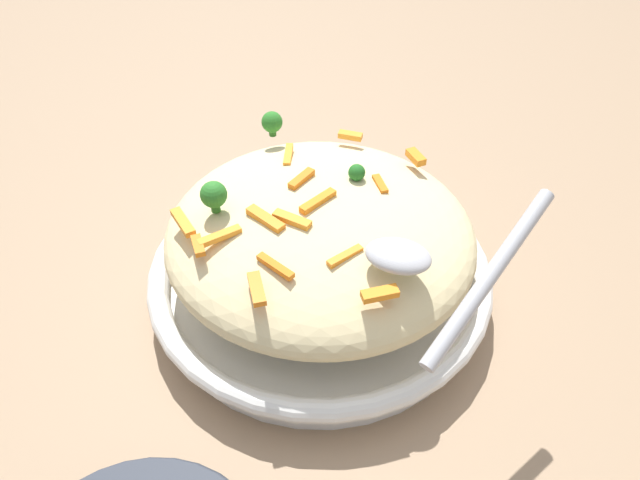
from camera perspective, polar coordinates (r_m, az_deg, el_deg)
The scene contains 23 objects.
ground_plane at distance 0.65m, azimuth 0.00°, elevation -5.13°, with size 2.40×2.40×0.00m, color #9E7F60.
serving_bowl at distance 0.63m, azimuth 0.00°, elevation -3.50°, with size 0.36×0.36×0.05m.
pasta_mound at distance 0.58m, azimuth 0.00°, elevation 0.56°, with size 0.31×0.30×0.09m, color beige.
carrot_piece_0 at distance 0.55m, azimuth -13.09°, elevation 1.70°, with size 0.04×0.01×0.01m, color orange.
carrot_piece_1 at distance 0.55m, azimuth -0.22°, elevation 3.72°, with size 0.04×0.01×0.01m, color orange.
carrot_piece_2 at distance 0.63m, azimuth 9.22°, elevation 7.92°, with size 0.02×0.01×0.01m, color orange.
carrot_piece_3 at distance 0.58m, azimuth -1.80°, elevation 5.87°, with size 0.03×0.01×0.01m, color orange.
carrot_piece_4 at distance 0.51m, azimuth 2.43°, elevation -1.58°, with size 0.04×0.01×0.01m, color orange.
carrot_piece_5 at distance 0.54m, azimuth -5.28°, elevation 2.04°, with size 0.04×0.01×0.01m, color orange.
carrot_piece_6 at distance 0.48m, azimuth -6.13°, elevation -4.69°, with size 0.03×0.01×0.01m, color orange.
carrot_piece_7 at distance 0.53m, azimuth -11.68°, elevation -0.52°, with size 0.02×0.01×0.01m, color orange.
carrot_piece_8 at distance 0.48m, azimuth 5.80°, elevation -5.17°, with size 0.03×0.01×0.01m, color orange.
carrot_piece_9 at distance 0.53m, azimuth -9.65°, elevation 0.37°, with size 0.04×0.01×0.01m, color orange.
carrot_piece_10 at distance 0.50m, azimuth -4.32°, elevation -2.53°, with size 0.04×0.01×0.01m, color orange.
carrot_piece_11 at distance 0.62m, azimuth -3.08°, elevation 8.18°, with size 0.04×0.01×0.01m, color orange.
carrot_piece_12 at distance 0.65m, azimuth 2.94°, elevation 10.03°, with size 0.03×0.01×0.01m, color orange.
carrot_piece_13 at distance 0.53m, azimuth -2.72°, elevation 1.95°, with size 0.04×0.01×0.01m, color orange.
carrot_piece_14 at distance 0.58m, azimuth 5.81°, elevation 5.37°, with size 0.03×0.01×0.01m, color orange.
broccoli_floret_0 at distance 0.58m, azimuth 3.56°, elevation 6.50°, with size 0.02×0.02×0.02m.
broccoli_floret_1 at distance 0.50m, azimuth 8.01°, elevation -1.40°, with size 0.02×0.02×0.02m.
broccoli_floret_2 at distance 0.65m, azimuth -4.65°, elevation 11.24°, with size 0.02×0.02×0.03m.
broccoli_floret_3 at distance 0.55m, azimuth -10.22°, elevation 4.29°, with size 0.03×0.03×0.03m.
serving_spoon at distance 0.47m, azimuth 10.53°, elevation -2.18°, with size 0.14×0.15×0.07m.
Camera 1 is at (0.14, -0.41, 0.48)m, focal length 33.18 mm.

